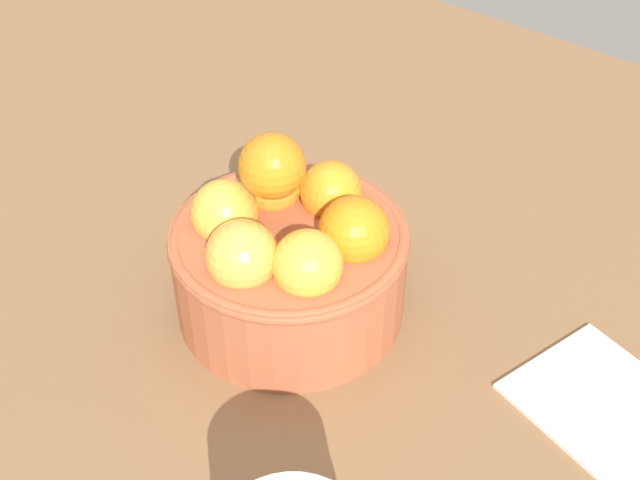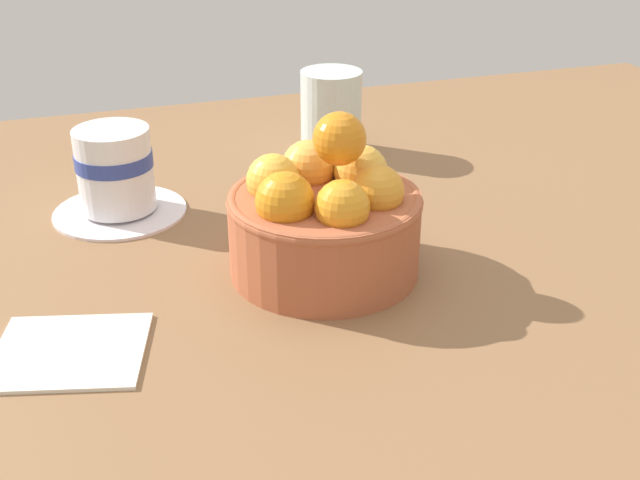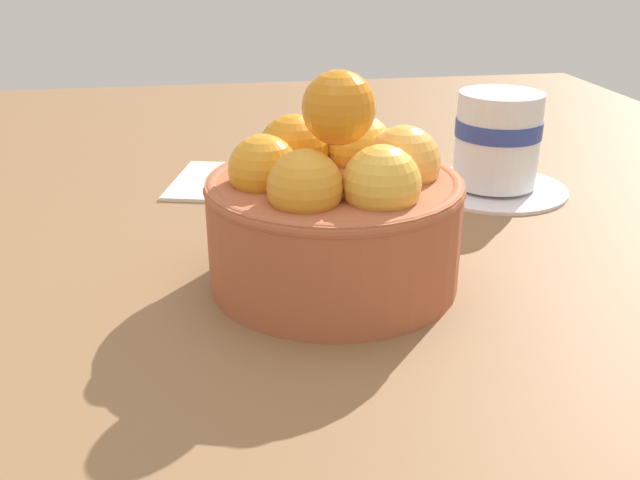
% 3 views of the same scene
% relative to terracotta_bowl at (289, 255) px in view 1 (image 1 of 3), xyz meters
% --- Properties ---
extents(ground_plane, '(1.35, 1.00, 0.04)m').
position_rel_terracotta_bowl_xyz_m(ground_plane, '(-0.00, -0.00, -0.07)').
color(ground_plane, brown).
extents(terracotta_bowl, '(0.16, 0.16, 0.14)m').
position_rel_terracotta_bowl_xyz_m(terracotta_bowl, '(0.00, 0.00, 0.00)').
color(terracotta_bowl, '#AD5938').
rests_on(terracotta_bowl, ground_plane).
extents(folded_napkin, '(0.13, 0.12, 0.01)m').
position_rel_terracotta_bowl_xyz_m(folded_napkin, '(-0.21, -0.06, -0.05)').
color(folded_napkin, white).
rests_on(folded_napkin, ground_plane).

